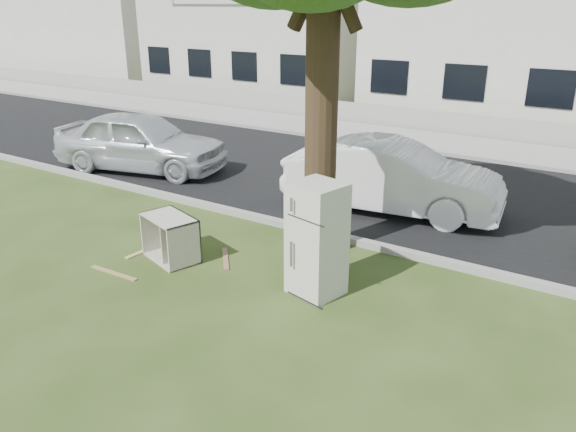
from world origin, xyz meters
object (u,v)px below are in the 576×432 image
Objects in this scene: fridge at (317,240)px; car_center at (392,177)px; car_left at (141,141)px; cabinet at (171,238)px.

car_center is (-0.47, 4.00, -0.13)m from fridge.
car_left reaches higher than car_center.
car_left is (-7.22, 3.34, -0.11)m from fridge.
cabinet is (-2.71, -0.31, -0.49)m from fridge.
car_left reaches higher than cabinet.
fridge reaches higher than cabinet.
fridge is 0.39× the size of car_left.
cabinet is 0.22× the size of car_left.
car_center is 1.00× the size of car_left.
fridge is 1.75× the size of cabinet.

